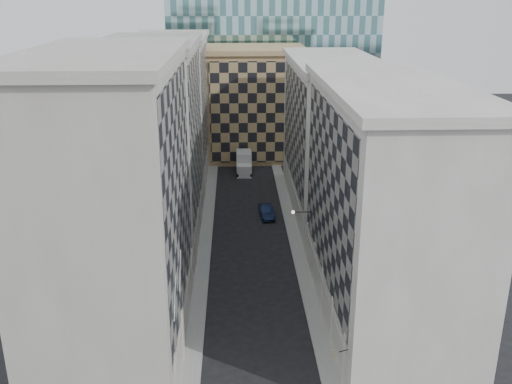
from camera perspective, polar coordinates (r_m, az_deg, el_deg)
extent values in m
cube|color=gray|center=(66.17, -5.12, -5.18)|extent=(1.50, 100.00, 0.15)
cube|color=gray|center=(66.45, 4.00, -5.04)|extent=(1.50, 100.00, 0.15)
cube|color=#A49E94|center=(45.08, -13.96, -2.01)|extent=(10.00, 22.00, 23.00)
cube|color=gray|center=(43.82, -7.86, -0.14)|extent=(0.25, 19.36, 18.00)
cube|color=#A49E94|center=(48.80, -7.33, -12.86)|extent=(0.45, 21.12, 3.20)
cube|color=#A49E94|center=(42.34, -15.28, 13.09)|extent=(10.80, 22.80, 0.70)
cylinder|color=#A49E94|center=(41.74, -8.55, -18.20)|extent=(0.90, 0.90, 4.40)
cylinder|color=#A49E94|center=(46.19, -7.84, -14.04)|extent=(0.90, 0.90, 4.40)
cylinder|color=#A49E94|center=(50.85, -7.28, -10.63)|extent=(0.90, 0.90, 4.40)
cylinder|color=#A49E94|center=(55.67, -6.82, -7.80)|extent=(0.90, 0.90, 4.40)
cube|color=gray|center=(65.89, -10.30, 4.57)|extent=(10.00, 22.00, 22.00)
cube|color=gray|center=(65.02, -6.09, 5.94)|extent=(0.25, 19.36, 17.00)
cube|color=gray|center=(68.37, -5.84, -2.98)|extent=(0.45, 21.12, 3.20)
cube|color=gray|center=(63.99, -10.92, 14.43)|extent=(10.80, 22.80, 0.70)
cylinder|color=gray|center=(60.60, -6.44, -5.43)|extent=(0.90, 0.90, 4.40)
cylinder|color=gray|center=(65.62, -6.12, -3.41)|extent=(0.90, 0.90, 4.40)
cylinder|color=gray|center=(70.71, -5.85, -1.69)|extent=(0.90, 0.90, 4.40)
cylinder|color=gray|center=(75.86, -5.62, -0.19)|extent=(0.90, 0.90, 4.40)
cube|color=#A49E94|center=(87.29, -8.39, 7.95)|extent=(10.00, 22.00, 21.00)
cube|color=gray|center=(86.62, -5.19, 9.00)|extent=(0.25, 19.36, 16.00)
cube|color=#A49E94|center=(89.08, -5.04, 2.41)|extent=(0.45, 21.12, 3.20)
cube|color=#A49E94|center=(85.83, -8.75, 15.06)|extent=(10.80, 22.80, 0.70)
cylinder|color=#A49E94|center=(81.05, -5.41, 1.11)|extent=(0.90, 0.90, 4.40)
cylinder|color=#A49E94|center=(86.29, -5.23, 2.26)|extent=(0.90, 0.90, 4.40)
cylinder|color=#A49E94|center=(91.55, -5.07, 3.27)|extent=(0.90, 0.90, 4.40)
cylinder|color=#A49E94|center=(96.84, -4.93, 4.17)|extent=(0.90, 0.90, 4.40)
cube|color=#B7B2A7|center=(50.05, 12.65, -1.58)|extent=(10.00, 26.00, 20.00)
cube|color=gray|center=(48.51, 7.20, -0.04)|extent=(0.25, 22.88, 15.00)
cube|color=#B7B2A7|center=(52.63, 6.83, -10.25)|extent=(0.45, 24.96, 3.20)
cube|color=#B7B2A7|center=(47.43, 13.57, 10.18)|extent=(10.80, 26.80, 0.70)
cylinder|color=#B7B2A7|center=(43.72, 9.22, -16.27)|extent=(0.90, 0.90, 4.40)
cylinder|color=#B7B2A7|center=(47.95, 8.01, -12.68)|extent=(0.90, 0.90, 4.40)
cylinder|color=#B7B2A7|center=(52.36, 7.02, -9.68)|extent=(0.90, 0.90, 4.40)
cylinder|color=#B7B2A7|center=(56.90, 6.21, -7.14)|extent=(0.90, 0.90, 4.40)
cylinder|color=#B7B2A7|center=(61.55, 5.52, -4.99)|extent=(0.90, 0.90, 4.40)
cube|color=#B7B2A7|center=(75.42, 7.57, 5.41)|extent=(10.00, 28.00, 19.00)
cube|color=gray|center=(74.40, 3.89, 6.53)|extent=(0.25, 24.64, 14.00)
cube|color=#B7B2A7|center=(77.04, 3.79, -0.30)|extent=(0.45, 26.88, 3.20)
cube|color=#B7B2A7|center=(73.69, 7.91, 12.86)|extent=(10.80, 28.80, 0.70)
cube|color=tan|center=(99.91, -0.08, 8.72)|extent=(16.00, 14.00, 18.00)
cube|color=tan|center=(92.95, 0.09, 7.91)|extent=(15.20, 0.25, 16.50)
cube|color=tan|center=(98.61, -0.08, 14.09)|extent=(16.80, 14.80, 0.80)
cube|color=#322C27|center=(112.94, -1.40, 12.52)|extent=(6.00, 6.00, 28.00)
cylinder|color=gray|center=(39.52, -8.13, -10.41)|extent=(0.10, 2.33, 2.33)
cylinder|color=gray|center=(43.02, -7.62, -7.77)|extent=(0.10, 2.33, 2.33)
cylinder|color=black|center=(58.56, 4.61, -2.01)|extent=(1.80, 0.08, 0.08)
sphere|color=#FFE5B2|center=(58.46, 3.73, -2.03)|extent=(0.36, 0.36, 0.36)
cube|color=silver|center=(89.74, -1.18, 2.18)|extent=(2.34, 2.55, 1.90)
cube|color=silver|center=(92.17, -1.21, 3.09)|extent=(2.45, 3.82, 3.28)
cylinder|color=black|center=(89.07, -1.85, 1.71)|extent=(0.32, 0.95, 0.95)
cylinder|color=black|center=(89.09, -0.49, 1.73)|extent=(0.32, 0.95, 0.95)
cylinder|color=black|center=(93.71, -1.87, 2.62)|extent=(0.32, 0.95, 0.95)
cylinder|color=black|center=(93.73, -0.57, 2.63)|extent=(0.32, 0.95, 0.95)
imported|color=#0F1A38|center=(73.49, 1.06, -1.95)|extent=(2.03, 4.76, 1.53)
cylinder|color=black|center=(41.19, 8.75, -15.42)|extent=(0.68, 0.30, 0.06)
cube|color=tan|center=(41.27, 7.73, -15.88)|extent=(0.26, 0.60, 0.62)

